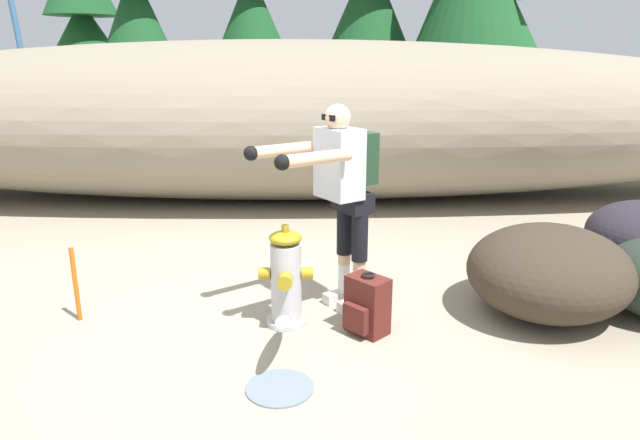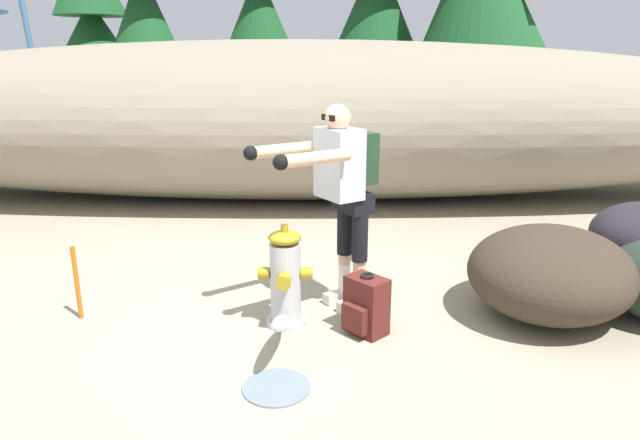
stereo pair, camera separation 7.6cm
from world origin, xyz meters
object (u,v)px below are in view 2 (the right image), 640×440
Objects in this scene: fire_hydrant at (285,279)px; boulder_large at (550,272)px; utility_worker at (342,183)px; spare_backpack at (366,306)px; survey_stake at (77,283)px.

fire_hydrant is 0.59× the size of boulder_large.
utility_worker is 0.96m from spare_backpack.
boulder_large is at bearing 148.97° from spare_backpack.
survey_stake is (-2.24, 0.22, 0.08)m from spare_backpack.
utility_worker is at bearing 176.53° from boulder_large.
utility_worker reaches higher than survey_stake.
boulder_large is (2.08, 0.20, -0.01)m from fire_hydrant.
fire_hydrant is 1.33× the size of survey_stake.
fire_hydrant is 0.64m from spare_backpack.
survey_stake reaches higher than spare_backpack.
fire_hydrant is at bearing -56.88° from spare_backpack.
spare_backpack is 1.52m from boulder_large.
fire_hydrant is 0.86m from utility_worker.
boulder_large is (1.65, -0.10, -0.70)m from utility_worker.
fire_hydrant is 2.09m from boulder_large.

